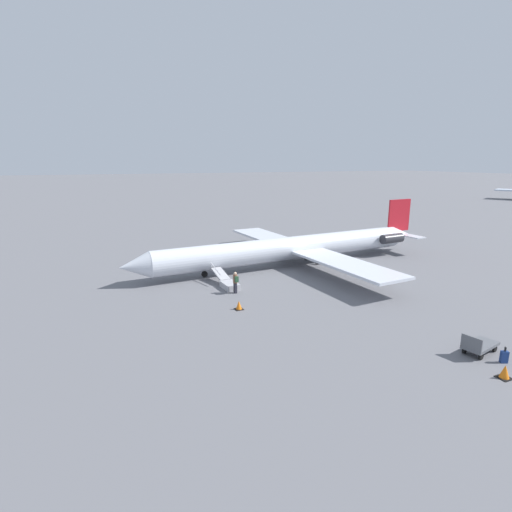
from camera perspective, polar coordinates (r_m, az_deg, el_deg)
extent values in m
plane|color=slate|center=(40.33, 4.77, -1.34)|extent=(600.00, 600.00, 0.00)
cylinder|color=silver|center=(39.91, 4.82, 1.11)|extent=(27.85, 4.28, 2.28)
cone|color=silver|center=(34.50, -16.99, -1.42)|extent=(2.66, 2.41, 2.23)
cone|color=silver|center=(49.71, 20.01, 2.80)|extent=(3.12, 2.44, 2.23)
cube|color=red|center=(48.92, 19.76, 5.50)|extent=(3.20, 0.41, 3.65)
cube|color=silver|center=(49.47, 19.81, 3.03)|extent=(1.83, 6.47, 0.11)
cube|color=silver|center=(35.29, 12.77, -1.11)|extent=(4.48, 11.89, 0.23)
cube|color=silver|center=(46.51, 1.69, 2.71)|extent=(4.48, 11.89, 0.23)
cylinder|color=#2D2D33|center=(46.35, 18.84, 2.38)|extent=(2.80, 1.22, 1.03)
cylinder|color=#2D2D33|center=(48.57, 16.13, 3.05)|extent=(2.80, 1.22, 1.03)
cylinder|color=black|center=(36.40, -7.35, -2.58)|extent=(0.57, 0.18, 0.56)
cylinder|color=#2D2D33|center=(36.30, -7.37, -2.02)|extent=(0.10, 0.10, 0.18)
cylinder|color=black|center=(40.96, 8.83, -0.82)|extent=(0.57, 0.18, 0.56)
cylinder|color=#2D2D33|center=(40.87, 8.85, -0.31)|extent=(0.10, 0.10, 0.18)
cylinder|color=black|center=(42.58, 7.21, -0.21)|extent=(0.57, 0.18, 0.56)
cylinder|color=#2D2D33|center=(42.49, 7.22, 0.27)|extent=(0.10, 0.10, 0.18)
cube|color=#B2B2B7|center=(33.02, -3.75, -4.24)|extent=(1.23, 1.87, 0.50)
cube|color=#B2B2B7|center=(34.63, -5.10, -2.53)|extent=(1.06, 2.29, 0.64)
cube|color=#B2B2B7|center=(34.34, -5.81, -1.82)|extent=(0.22, 2.21, 0.58)
cube|color=#23232D|center=(31.84, -2.97, -4.58)|extent=(0.22, 0.29, 0.85)
cylinder|color=brown|center=(31.62, -2.99, -3.28)|extent=(0.36, 0.36, 0.65)
sphere|color=beige|center=(31.49, -3.00, -2.51)|extent=(0.24, 0.24, 0.24)
cube|color=#23472D|center=(31.38, -2.78, -3.35)|extent=(0.29, 0.20, 0.44)
cube|color=#595B60|center=(25.54, 29.38, -11.03)|extent=(2.38, 1.55, 0.16)
cube|color=#595B60|center=(24.49, 28.43, -10.86)|extent=(0.31, 1.09, 0.70)
cylinder|color=black|center=(24.84, 29.46, -12.39)|extent=(0.38, 0.19, 0.36)
cylinder|color=black|center=(25.16, 27.63, -11.84)|extent=(0.38, 0.19, 0.36)
cylinder|color=black|center=(26.15, 30.94, -11.29)|extent=(0.38, 0.19, 0.36)
cylinder|color=black|center=(26.46, 29.18, -10.79)|extent=(0.38, 0.19, 0.36)
cube|color=navy|center=(25.05, 31.93, -12.14)|extent=(0.42, 0.35, 0.64)
cube|color=black|center=(24.88, 32.06, -11.21)|extent=(0.09, 0.13, 0.24)
cube|color=black|center=(28.59, -2.45, -7.59)|extent=(0.58, 0.58, 0.03)
cone|color=orange|center=(28.48, -2.46, -7.02)|extent=(0.45, 0.45, 0.64)
cube|color=black|center=(23.57, 31.90, -14.54)|extent=(0.62, 0.62, 0.03)
cone|color=orange|center=(23.43, 32.00, -13.83)|extent=(0.48, 0.48, 0.68)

